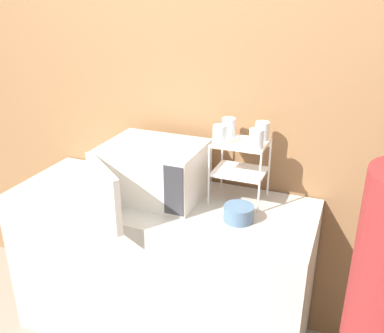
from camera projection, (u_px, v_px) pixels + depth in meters
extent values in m
cube|color=olive|center=(184.00, 108.00, 2.42)|extent=(8.00, 0.06, 2.60)
cube|color=#B7B2A8|center=(161.00, 268.00, 2.45)|extent=(1.64, 0.63, 0.89)
cube|color=silver|center=(155.00, 170.00, 2.27)|extent=(0.50, 0.39, 0.29)
cube|color=#B7B2A8|center=(128.00, 182.00, 2.12)|extent=(0.36, 0.01, 0.25)
cube|color=#333338|center=(173.00, 191.00, 2.03)|extent=(0.10, 0.01, 0.25)
cube|color=silver|center=(103.00, 192.00, 2.02)|extent=(0.33, 0.27, 0.28)
cylinder|color=white|center=(209.00, 176.00, 2.15)|extent=(0.01, 0.01, 0.32)
cylinder|color=white|center=(260.00, 184.00, 2.06)|extent=(0.01, 0.01, 0.32)
cylinder|color=white|center=(222.00, 161.00, 2.34)|extent=(0.01, 0.01, 0.32)
cylinder|color=white|center=(269.00, 168.00, 2.25)|extent=(0.01, 0.01, 0.32)
cube|color=white|center=(240.00, 172.00, 2.20)|extent=(0.26, 0.22, 0.01)
cube|color=white|center=(241.00, 143.00, 2.14)|extent=(0.26, 0.22, 0.01)
cylinder|color=silver|center=(220.00, 135.00, 2.09)|extent=(0.07, 0.07, 0.10)
cylinder|color=silver|center=(262.00, 131.00, 2.15)|extent=(0.07, 0.07, 0.10)
cylinder|color=silver|center=(256.00, 139.00, 2.04)|extent=(0.07, 0.07, 0.10)
cylinder|color=silver|center=(229.00, 127.00, 2.21)|extent=(0.07, 0.07, 0.10)
cylinder|color=slate|center=(238.00, 220.00, 2.06)|extent=(0.08, 0.08, 0.01)
cylinder|color=slate|center=(239.00, 213.00, 2.05)|extent=(0.15, 0.15, 0.08)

